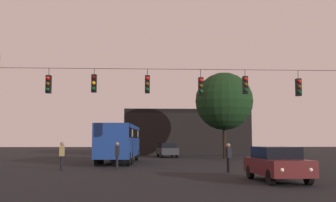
% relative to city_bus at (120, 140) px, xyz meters
% --- Properties ---
extents(ground_plane, '(168.00, 168.00, 0.00)m').
position_rel_city_bus_xyz_m(ground_plane, '(3.60, -1.51, -1.87)').
color(ground_plane, black).
rests_on(ground_plane, ground).
extents(overhead_signal_span, '(18.93, 0.44, 6.33)m').
position_rel_city_bus_xyz_m(overhead_signal_span, '(3.61, -11.80, 1.93)').
color(overhead_signal_span, black).
rests_on(overhead_signal_span, ground).
extents(city_bus, '(3.02, 11.10, 3.00)m').
position_rel_city_bus_xyz_m(city_bus, '(0.00, 0.00, 0.00)').
color(city_bus, navy).
rests_on(city_bus, ground).
extents(car_near_right, '(1.97, 4.40, 1.52)m').
position_rel_city_bus_xyz_m(car_near_right, '(7.94, -15.74, -1.07)').
color(car_near_right, '#511919').
rests_on(car_near_right, ground).
extents(car_far_left, '(2.27, 4.48, 1.52)m').
position_rel_city_bus_xyz_m(car_far_left, '(4.39, 10.56, -1.07)').
color(car_far_left, '#2D2D33').
rests_on(car_far_left, ground).
extents(pedestrian_crossing_left, '(0.31, 0.40, 1.63)m').
position_rel_city_bus_xyz_m(pedestrian_crossing_left, '(6.83, -10.51, -0.95)').
color(pedestrian_crossing_left, black).
rests_on(pedestrian_crossing_left, ground).
extents(pedestrian_crossing_center, '(0.25, 0.37, 1.72)m').
position_rel_city_bus_xyz_m(pedestrian_crossing_center, '(-2.90, -8.38, -0.89)').
color(pedestrian_crossing_center, black).
rests_on(pedestrian_crossing_center, ground).
extents(pedestrian_crossing_right, '(0.26, 0.37, 1.69)m').
position_rel_city_bus_xyz_m(pedestrian_crossing_right, '(0.39, -7.91, -0.91)').
color(pedestrian_crossing_right, black).
rests_on(pedestrian_crossing_right, ground).
extents(corner_building, '(15.59, 10.77, 5.65)m').
position_rel_city_bus_xyz_m(corner_building, '(7.24, 21.59, 0.96)').
color(corner_building, black).
rests_on(corner_building, ground).
extents(tree_left_silhouette, '(5.78, 5.78, 8.62)m').
position_rel_city_bus_xyz_m(tree_left_silhouette, '(9.95, 7.19, 3.85)').
color(tree_left_silhouette, black).
rests_on(tree_left_silhouette, ground).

